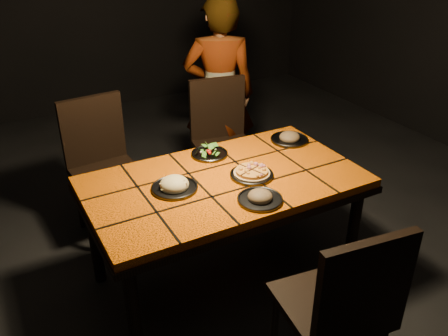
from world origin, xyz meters
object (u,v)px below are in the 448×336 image
dining_table (224,190)px  plate_pasta (174,186)px  plate_pizza (252,173)px  chair_near (343,304)px  chair_far_right (222,134)px  diner (219,95)px  chair_far_left (101,158)px

dining_table → plate_pasta: size_ratio=6.17×
plate_pizza → dining_table: bearing=160.3°
chair_near → chair_far_right: 1.95m
diner → dining_table: bearing=88.1°
chair_far_left → plate_pasta: bearing=-83.9°
chair_far_right → plate_pizza: size_ratio=3.67×
chair_far_right → diner: (0.11, 0.25, 0.23)m
dining_table → chair_near: chair_near is taller
plate_pizza → plate_pasta: size_ratio=1.04×
chair_far_left → plate_pizza: chair_far_left is taller
plate_pasta → chair_far_right: bearing=48.8°
chair_near → plate_pizza: (0.09, 0.93, 0.19)m
chair_far_right → diner: diner is taller
dining_table → diner: bearing=63.2°
chair_near → plate_pasta: 1.10m
chair_near → plate_pizza: chair_near is taller
dining_table → chair_far_right: bearing=62.5°
chair_far_right → dining_table: bearing=-108.2°
plate_pizza → plate_pasta: 0.47m
chair_far_left → chair_far_right: bearing=-6.8°
dining_table → chair_far_left: 1.07m
chair_near → diner: (0.52, 2.16, 0.23)m
chair_far_left → diner: diner is taller
plate_pizza → diner: bearing=70.3°
diner → chair_near: bearing=101.3°
dining_table → chair_far_left: (-0.48, 0.95, -0.10)m
chair_near → plate_pizza: bearing=-88.3°
dining_table → diner: diner is taller
chair_far_left → plate_pasta: 0.97m
plate_pizza → plate_pasta: (-0.46, 0.08, 0.01)m
chair_far_left → chair_far_right: size_ratio=1.00×
dining_table → plate_pizza: (0.15, -0.06, 0.10)m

